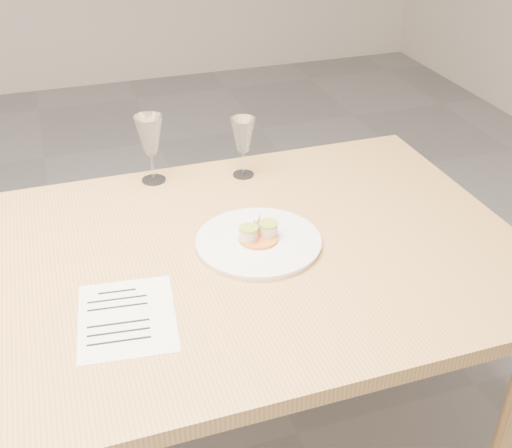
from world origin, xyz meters
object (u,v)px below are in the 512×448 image
object	(u,v)px
dining_table	(44,310)
wine_glass_2	(150,136)
wine_glass_3	(243,136)
recipe_sheet	(127,317)
dinner_plate	(259,241)

from	to	relation	value
dining_table	wine_glass_2	size ratio (longest dim) A/B	11.76
wine_glass_2	wine_glass_3	distance (m)	0.27
wine_glass_3	wine_glass_2	bearing A→B (deg)	168.93
dining_table	recipe_sheet	xyz separation A→B (m)	(0.18, -0.17, 0.07)
dining_table	recipe_sheet	distance (m)	0.25
dinner_plate	recipe_sheet	world-z (taller)	dinner_plate
dinner_plate	wine_glass_2	size ratio (longest dim) A/B	1.56
recipe_sheet	dinner_plate	bearing A→B (deg)	32.65
recipe_sheet	wine_glass_3	distance (m)	0.72
wine_glass_2	recipe_sheet	bearing A→B (deg)	-106.08
recipe_sheet	wine_glass_3	bearing A→B (deg)	58.07
dinner_plate	wine_glass_3	xyz separation A→B (m)	(0.08, 0.37, 0.12)
wine_glass_2	wine_glass_3	bearing A→B (deg)	-11.07
dinner_plate	recipe_sheet	xyz separation A→B (m)	(-0.36, -0.18, -0.01)
dinner_plate	wine_glass_2	world-z (taller)	wine_glass_2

